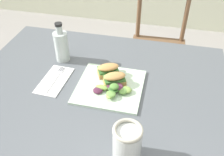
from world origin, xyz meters
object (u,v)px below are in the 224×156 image
chair_wooden_far (158,48)px  plate_lunch (110,86)px  dining_table (98,107)px  sandwich_half_front (115,79)px  fork_on_napkin (56,77)px  sandwich_half_back (108,70)px  bottle_cold_brew (62,47)px  mason_jar_iced_tea (127,145)px

chair_wooden_far → plate_lunch: size_ratio=3.16×
dining_table → sandwich_half_front: (0.08, 0.02, 0.17)m
dining_table → fork_on_napkin: bearing=178.1°
plate_lunch → sandwich_half_back: sandwich_half_back is taller
chair_wooden_far → sandwich_half_back: chair_wooden_far is taller
plate_lunch → fork_on_napkin: (-0.25, 0.01, 0.00)m
chair_wooden_far → bottle_cold_brew: size_ratio=4.46×
fork_on_napkin → bottle_cold_brew: 0.16m
fork_on_napkin → mason_jar_iced_tea: mason_jar_iced_tea is taller
dining_table → fork_on_napkin: 0.23m
sandwich_half_front → bottle_cold_brew: bearing=154.5°
chair_wooden_far → bottle_cold_brew: 0.89m
dining_table → bottle_cold_brew: (-0.21, 0.15, 0.20)m
plate_lunch → bottle_cold_brew: 0.32m
bottle_cold_brew → plate_lunch: bearing=-29.2°
chair_wooden_far → plate_lunch: chair_wooden_far is taller
fork_on_napkin → bottle_cold_brew: (-0.02, 0.15, 0.06)m
chair_wooden_far → plate_lunch: (-0.16, -0.84, 0.30)m
dining_table → mason_jar_iced_tea: 0.42m
dining_table → sandwich_half_front: 0.19m
sandwich_half_back → bottle_cold_brew: 0.26m
fork_on_napkin → mason_jar_iced_tea: size_ratio=1.37×
dining_table → chair_wooden_far: bearing=75.4°
plate_lunch → dining_table: bearing=-179.5°
plate_lunch → mason_jar_iced_tea: mason_jar_iced_tea is taller
sandwich_half_front → fork_on_napkin: (-0.26, -0.01, -0.03)m
chair_wooden_far → plate_lunch: bearing=-100.8°
sandwich_half_front → fork_on_napkin: 0.27m
sandwich_half_back → fork_on_napkin: bearing=-164.0°
dining_table → plate_lunch: plate_lunch is taller
dining_table → mason_jar_iced_tea: mason_jar_iced_tea is taller
chair_wooden_far → mason_jar_iced_tea: size_ratio=6.44×
plate_lunch → mason_jar_iced_tea: (0.13, -0.32, 0.06)m
sandwich_half_front → mason_jar_iced_tea: size_ratio=0.80×
sandwich_half_back → fork_on_napkin: 0.24m
sandwich_half_back → chair_wooden_far: bearing=76.6°
dining_table → chair_wooden_far: size_ratio=1.29×
dining_table → fork_on_napkin: (-0.19, 0.01, 0.14)m
dining_table → chair_wooden_far: 0.89m
plate_lunch → mason_jar_iced_tea: bearing=-67.6°
bottle_cold_brew → chair_wooden_far: bearing=57.9°
chair_wooden_far → bottle_cold_brew: (-0.43, -0.69, 0.36)m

